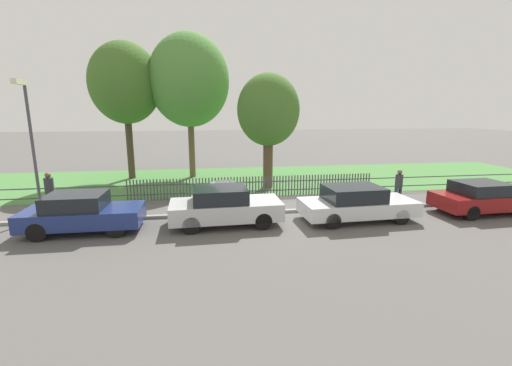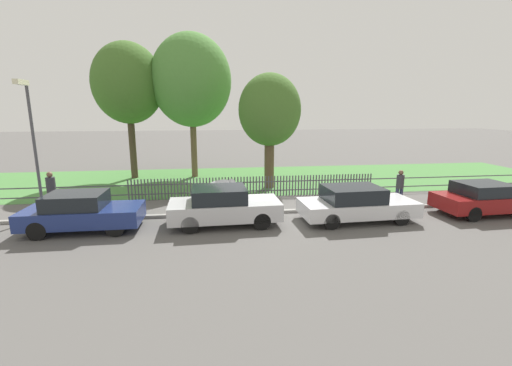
# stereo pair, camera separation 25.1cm
# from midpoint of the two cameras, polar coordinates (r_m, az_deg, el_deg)

# --- Properties ---
(ground_plane) EXTENTS (120.00, 120.00, 0.00)m
(ground_plane) POSITION_cam_midpoint_polar(r_m,az_deg,el_deg) (14.10, 1.85, -5.22)
(ground_plane) COLOR #565451
(kerb_stone) EXTENTS (39.48, 0.20, 0.12)m
(kerb_stone) POSITION_cam_midpoint_polar(r_m,az_deg,el_deg) (14.18, 1.78, -4.87)
(kerb_stone) COLOR gray
(kerb_stone) RESTS_ON ground
(grass_strip) EXTENTS (39.48, 8.68, 0.01)m
(grass_strip) POSITION_cam_midpoint_polar(r_m,az_deg,el_deg) (21.09, -1.35, 0.62)
(grass_strip) COLOR #477F3D
(grass_strip) RESTS_ON ground
(park_fence) EXTENTS (39.48, 0.05, 1.02)m
(park_fence) POSITION_cam_midpoint_polar(r_m,az_deg,el_deg) (16.78, 0.23, -0.60)
(park_fence) COLOR #4C4C51
(park_fence) RESTS_ON ground
(parked_car_silver_hatchback) EXTENTS (3.95, 1.72, 1.37)m
(parked_car_silver_hatchback) POSITION_cam_midpoint_polar(r_m,az_deg,el_deg) (13.45, -26.55, -4.29)
(parked_car_silver_hatchback) COLOR navy
(parked_car_silver_hatchback) RESTS_ON ground
(parked_car_black_saloon) EXTENTS (4.11, 1.90, 1.42)m
(parked_car_black_saloon) POSITION_cam_midpoint_polar(r_m,az_deg,el_deg) (12.73, -4.89, -3.80)
(parked_car_black_saloon) COLOR #BCBCC1
(parked_car_black_saloon) RESTS_ON ground
(parked_car_navy_estate) EXTENTS (4.45, 1.96, 1.35)m
(parked_car_navy_estate) POSITION_cam_midpoint_polar(r_m,az_deg,el_deg) (13.72, 16.84, -3.29)
(parked_car_navy_estate) COLOR silver
(parked_car_navy_estate) RESTS_ON ground
(parked_car_red_compact) EXTENTS (4.05, 1.92, 1.31)m
(parked_car_red_compact) POSITION_cam_midpoint_polar(r_m,az_deg,el_deg) (16.87, 34.22, -2.11)
(parked_car_red_compact) COLOR maroon
(parked_car_red_compact) RESTS_ON ground
(covered_motorcycle) EXTENTS (1.80, 0.96, 1.18)m
(covered_motorcycle) POSITION_cam_midpoint_polar(r_m,az_deg,el_deg) (15.28, -4.86, -1.16)
(covered_motorcycle) COLOR black
(covered_motorcycle) RESTS_ON ground
(tree_nearest_kerb) EXTENTS (4.15, 4.15, 8.14)m
(tree_nearest_kerb) POSITION_cam_midpoint_polar(r_m,az_deg,el_deg) (22.51, -20.26, 15.26)
(tree_nearest_kerb) COLOR #473828
(tree_nearest_kerb) RESTS_ON ground
(tree_behind_motorcycle) EXTENTS (4.85, 4.85, 8.72)m
(tree_behind_motorcycle) POSITION_cam_midpoint_polar(r_m,az_deg,el_deg) (21.97, -10.39, 16.40)
(tree_behind_motorcycle) COLOR brown
(tree_behind_motorcycle) RESTS_ON ground
(tree_mid_park) EXTENTS (3.30, 3.30, 6.09)m
(tree_mid_park) POSITION_cam_midpoint_polar(r_m,az_deg,el_deg) (18.43, 2.69, 11.92)
(tree_mid_park) COLOR brown
(tree_mid_park) RESTS_ON ground
(pedestrian_near_fence) EXTENTS (0.39, 0.39, 1.60)m
(pedestrian_near_fence) POSITION_cam_midpoint_polar(r_m,az_deg,el_deg) (16.51, 23.25, -0.40)
(pedestrian_near_fence) COLOR #2D3351
(pedestrian_near_fence) RESTS_ON ground
(pedestrian_by_lamp) EXTENTS (0.50, 0.50, 1.74)m
(pedestrian_by_lamp) POSITION_cam_midpoint_polar(r_m,az_deg,el_deg) (16.25, -30.55, -1.01)
(pedestrian_by_lamp) COLOR slate
(pedestrian_by_lamp) RESTS_ON ground
(street_lamp) EXTENTS (0.20, 0.79, 5.25)m
(street_lamp) POSITION_cam_midpoint_polar(r_m,az_deg,el_deg) (15.36, -32.96, 6.99)
(street_lamp) COLOR #47474C
(street_lamp) RESTS_ON ground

